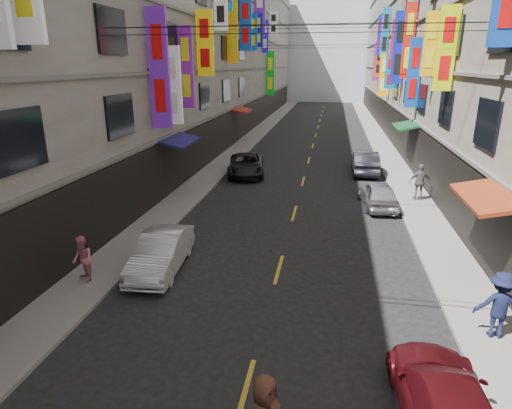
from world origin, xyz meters
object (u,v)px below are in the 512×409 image
at_px(scooter_far_right, 374,194).
at_px(car_left_far, 246,165).
at_px(car_right_mid, 378,194).
at_px(pedestrian_rnear, 499,305).
at_px(pedestrian_rfar, 420,182).
at_px(car_left_mid, 161,252).
at_px(car_right_near, 447,405).
at_px(car_right_far, 365,162).
at_px(pedestrian_lfar, 82,259).

height_order(scooter_far_right, car_left_far, car_left_far).
xyz_separation_m(car_right_mid, pedestrian_rnear, (1.97, -10.66, 0.36)).
bearing_deg(car_left_far, pedestrian_rfar, -32.06).
bearing_deg(pedestrian_rfar, pedestrian_rnear, 81.87).
xyz_separation_m(car_left_mid, car_right_near, (8.00, -5.58, -0.04)).
xyz_separation_m(car_right_far, pedestrian_rfar, (2.36, -5.80, 0.33)).
xyz_separation_m(car_right_mid, pedestrian_rfar, (2.15, 1.22, 0.40)).
bearing_deg(scooter_far_right, car_left_far, -26.69).
bearing_deg(car_left_mid, pedestrian_lfar, -149.88).
distance_m(car_right_near, car_right_mid, 13.97).
distance_m(car_right_far, pedestrian_lfar, 19.50).
xyz_separation_m(car_left_far, car_right_far, (7.52, 1.76, 0.07)).
relative_size(car_left_far, pedestrian_rfar, 2.55).
bearing_deg(car_right_near, car_right_far, -91.62).
bearing_deg(car_right_near, pedestrian_lfar, -24.69).
height_order(pedestrian_lfar, pedestrian_rfar, pedestrian_rfar).
bearing_deg(car_right_mid, pedestrian_rfar, -155.47).
height_order(car_left_mid, pedestrian_rfar, pedestrian_rfar).
bearing_deg(car_left_mid, car_left_far, 84.48).
bearing_deg(car_left_mid, pedestrian_rnear, -17.24).
bearing_deg(car_right_far, car_right_mid, 90.78).
distance_m(car_left_far, pedestrian_rnear, 18.66).
bearing_deg(pedestrian_lfar, scooter_far_right, 89.63).
relative_size(scooter_far_right, car_right_near, 0.42).
height_order(car_left_mid, car_left_far, car_left_far).
height_order(car_right_far, pedestrian_lfar, pedestrian_lfar).
distance_m(car_left_mid, car_right_far, 17.27).
distance_m(car_right_near, pedestrian_rfar, 15.35).
xyz_separation_m(pedestrian_lfar, pedestrian_rfar, (12.21, 11.03, 0.18)).
bearing_deg(car_left_mid, scooter_far_right, 45.01).
relative_size(car_right_near, pedestrian_rnear, 2.38).
xyz_separation_m(scooter_far_right, car_left_mid, (-7.87, -9.18, 0.21)).
relative_size(car_right_near, car_right_mid, 1.11).
bearing_deg(pedestrian_lfar, car_right_near, 20.28).
height_order(car_right_mid, car_right_far, car_right_far).
distance_m(scooter_far_right, pedestrian_lfar, 14.53).
xyz_separation_m(car_left_far, car_right_mid, (7.73, -5.27, -0.01)).
distance_m(scooter_far_right, car_left_far, 8.82).
relative_size(car_right_far, pedestrian_rnear, 2.49).
bearing_deg(pedestrian_rnear, scooter_far_right, -77.76).
bearing_deg(pedestrian_rnear, pedestrian_rfar, -89.01).
xyz_separation_m(scooter_far_right, car_right_mid, (0.13, -0.80, 0.21)).
xyz_separation_m(car_left_mid, car_left_far, (0.27, 13.66, 0.01)).
height_order(car_right_far, pedestrian_rfar, pedestrian_rfar).
height_order(car_left_far, car_right_far, car_right_far).
height_order(car_right_mid, pedestrian_lfar, pedestrian_lfar).
bearing_deg(pedestrian_rnear, car_left_far, -56.80).
height_order(car_right_near, car_right_far, car_right_far).
bearing_deg(pedestrian_rfar, car_right_near, 74.71).
distance_m(car_left_mid, pedestrian_lfar, 2.51).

